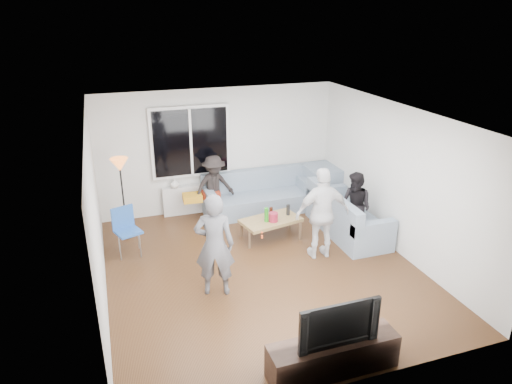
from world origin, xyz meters
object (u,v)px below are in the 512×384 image
object	(u,v)px
sofa_back_section	(258,193)
coffee_table	(271,229)
player_left	(214,245)
spectator_back	(214,187)
floor_lamp	(123,199)
television	(336,320)
player_right	(322,214)
spectator_right	(355,207)
side_chair	(128,232)
tv_console	(333,356)
sofa_right_section	(348,212)

from	to	relation	value
sofa_back_section	coffee_table	xyz separation A→B (m)	(-0.18, -1.27, -0.22)
player_left	spectator_back	world-z (taller)	player_left
floor_lamp	television	world-z (taller)	floor_lamp
sofa_back_section	player_right	bearing A→B (deg)	-79.18
player_left	spectator_right	xyz separation A→B (m)	(2.91, 0.94, -0.17)
side_chair	player_right	xyz separation A→B (m)	(3.18, -1.13, 0.39)
tv_console	sofa_right_section	bearing A→B (deg)	58.54
coffee_table	television	bearing A→B (deg)	-98.18
sofa_right_section	spectator_back	distance (m)	2.74
floor_lamp	spectator_back	xyz separation A→B (m)	(1.82, 0.36, -0.12)
coffee_table	spectator_back	world-z (taller)	spectator_back
floor_lamp	player_right	world-z (taller)	player_right
player_left	sofa_back_section	bearing A→B (deg)	-104.21
side_chair	player_left	bearing A→B (deg)	-74.71
sofa_right_section	side_chair	size ratio (longest dim) A/B	2.33
sofa_back_section	spectator_back	size ratio (longest dim) A/B	1.73
sofa_right_section	side_chair	xyz separation A→B (m)	(-4.07, 0.46, 0.01)
side_chair	spectator_right	distance (m)	4.14
sofa_back_section	spectator_back	bearing A→B (deg)	178.17
sofa_right_section	tv_console	distance (m)	3.83
sofa_right_section	side_chair	distance (m)	4.10
sofa_back_section	side_chair	xyz separation A→B (m)	(-2.76, -1.05, 0.01)
sofa_right_section	spectator_back	size ratio (longest dim) A/B	1.50
floor_lamp	television	distance (m)	4.90
player_left	player_right	world-z (taller)	player_right
sofa_right_section	player_right	size ratio (longest dim) A/B	1.23
spectator_right	tv_console	bearing A→B (deg)	-52.84
side_chair	coffee_table	bearing A→B (deg)	-24.67
sofa_back_section	tv_console	size ratio (longest dim) A/B	1.44
side_chair	player_right	distance (m)	3.39
side_chair	tv_console	bearing A→B (deg)	-80.67
sofa_back_section	side_chair	distance (m)	2.95
sofa_right_section	tv_console	world-z (taller)	sofa_right_section
tv_console	side_chair	bearing A→B (deg)	119.13
side_chair	television	distance (m)	4.27
spectator_right	spectator_back	xyz separation A→B (m)	(-2.25, 1.79, 0.02)
sofa_back_section	spectator_right	world-z (taller)	spectator_right
player_left	television	xyz separation A→B (m)	(0.92, -2.08, -0.09)
sofa_back_section	tv_console	xyz separation A→B (m)	(-0.69, -4.77, -0.20)
coffee_table	tv_console	world-z (taller)	tv_console
player_left	television	bearing A→B (deg)	130.43
side_chair	player_left	xyz separation A→B (m)	(1.16, -1.64, 0.38)
sofa_right_section	tv_console	bearing A→B (deg)	148.54
player_left	player_right	size ratio (longest dim) A/B	1.00
television	player_left	bearing A→B (deg)	113.86
side_chair	spectator_right	size ratio (longest dim) A/B	0.66
player_right	tv_console	xyz separation A→B (m)	(-1.10, -2.59, -0.60)
player_right	television	bearing A→B (deg)	71.99
spectator_right	television	world-z (taller)	spectator_right
sofa_right_section	side_chair	world-z (taller)	side_chair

